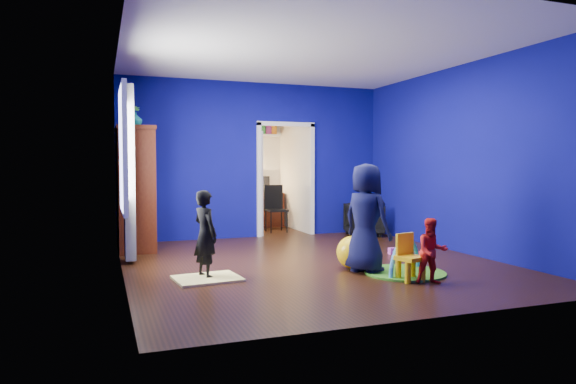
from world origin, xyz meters
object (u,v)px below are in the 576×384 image
object	(u,v)px
hopper_ball	(353,252)
child_navy	(366,218)
child_black	(205,234)
study_desk	(262,210)
kid_chair	(411,260)
crt_tv	(138,186)
folding_chair	(276,209)
tv_armoire	(135,189)
vase	(136,119)
play_mat	(405,273)
armchair	(364,219)
toddler_red	(432,251)

from	to	relation	value
hopper_ball	child_navy	bearing A→B (deg)	-78.69
child_black	study_desk	bearing A→B (deg)	-46.40
study_desk	child_navy	bearing A→B (deg)	-92.31
kid_chair	crt_tv	bearing A→B (deg)	114.53
folding_chair	child_black	bearing A→B (deg)	-120.05
child_navy	tv_armoire	distance (m)	3.88
crt_tv	study_desk	distance (m)	3.62
vase	tv_armoire	bearing A→B (deg)	90.00
child_navy	study_desk	size ratio (longest dim) A/B	1.56
child_navy	hopper_ball	size ratio (longest dim) A/B	3.17
crt_tv	play_mat	size ratio (longest dim) A/B	0.70
child_black	play_mat	xyz separation A→B (m)	(2.39, -0.61, -0.52)
armchair	play_mat	world-z (taller)	armchair
vase	folding_chair	xyz separation A→B (m)	(2.82, 1.57, -1.60)
tv_armoire	crt_tv	world-z (taller)	tv_armoire
vase	hopper_ball	world-z (taller)	vase
vase	folding_chair	world-z (taller)	vase
armchair	vase	world-z (taller)	vase
tv_armoire	play_mat	world-z (taller)	tv_armoire
vase	play_mat	xyz separation A→B (m)	(3.03, -2.80, -2.05)
armchair	toddler_red	distance (m)	4.02
toddler_red	hopper_ball	bearing A→B (deg)	129.65
armchair	child_navy	xyz separation A→B (m)	(-1.62, -3.02, 0.38)
folding_chair	hopper_ball	bearing A→B (deg)	-93.77
play_mat	kid_chair	bearing A→B (deg)	-114.13
child_navy	kid_chair	bearing A→B (deg)	179.74
tv_armoire	crt_tv	distance (m)	0.06
hopper_ball	vase	bearing A→B (deg)	138.12
child_navy	hopper_ball	bearing A→B (deg)	-11.82
kid_chair	study_desk	bearing A→B (deg)	75.74
vase	study_desk	xyz separation A→B (m)	(2.82, 2.53, -1.69)
play_mat	armchair	bearing A→B (deg)	69.87
study_desk	folding_chair	distance (m)	0.96
armchair	study_desk	size ratio (longest dim) A/B	0.78
tv_armoire	kid_chair	world-z (taller)	tv_armoire
toddler_red	play_mat	xyz separation A→B (m)	(0.01, 0.56, -0.36)
child_black	kid_chair	world-z (taller)	child_black
study_desk	folding_chair	world-z (taller)	folding_chair
armchair	study_desk	bearing A→B (deg)	49.68
child_black	hopper_ball	world-z (taller)	child_black
tv_armoire	folding_chair	bearing A→B (deg)	24.28
crt_tv	folding_chair	distance (m)	3.11
hopper_ball	study_desk	xyz separation A→B (m)	(0.26, 4.83, 0.16)
folding_chair	study_desk	bearing A→B (deg)	90.00
child_navy	kid_chair	world-z (taller)	child_navy
hopper_ball	armchair	bearing A→B (deg)	58.97
toddler_red	kid_chair	world-z (taller)	toddler_red
toddler_red	crt_tv	xyz separation A→B (m)	(-2.98, 3.66, 0.64)
armchair	vase	distance (m)	4.60
tv_armoire	crt_tv	bearing A→B (deg)	0.00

